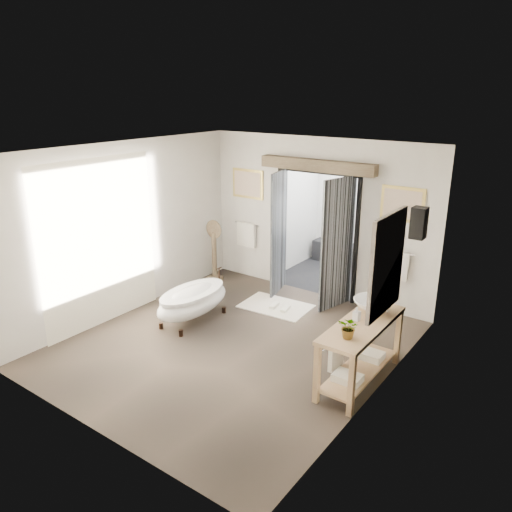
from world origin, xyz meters
name	(u,v)px	position (x,y,z in m)	size (l,w,h in m)	color
ground_plane	(233,344)	(0.00, 0.00, 0.00)	(5.00, 5.00, 0.00)	brown
room_shell	(223,228)	(-0.04, -0.13, 1.86)	(4.52, 5.02, 2.91)	silver
shower_room	(351,229)	(0.00, 3.99, 0.91)	(2.22, 2.01, 2.51)	black
back_wall_dressing	(312,214)	(0.00, 2.32, 1.56)	(3.82, 0.79, 2.52)	black
clawfoot_tub	(193,301)	(-1.04, 0.26, 0.36)	(0.67, 1.50, 0.73)	black
vanity	(359,347)	(1.95, 0.17, 0.51)	(0.57, 1.60, 0.85)	tan
pedestal_mirror	(214,255)	(-1.94, 1.87, 0.54)	(0.37, 0.24, 1.26)	brown
rug	(276,306)	(-0.23, 1.52, 0.01)	(1.20, 0.80, 0.01)	beige
slippers	(280,307)	(-0.11, 1.48, 0.04)	(0.38, 0.27, 0.05)	silver
basin	(373,306)	(1.95, 0.57, 0.94)	(0.53, 0.53, 0.18)	white
plant	(349,328)	(2.01, -0.29, 0.99)	(0.25, 0.22, 0.28)	gray
soap_bottle_a	(357,314)	(1.87, 0.22, 0.94)	(0.08, 0.08, 0.18)	gray
soap_bottle_b	(377,301)	(1.92, 0.78, 0.93)	(0.12, 0.12, 0.15)	gray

